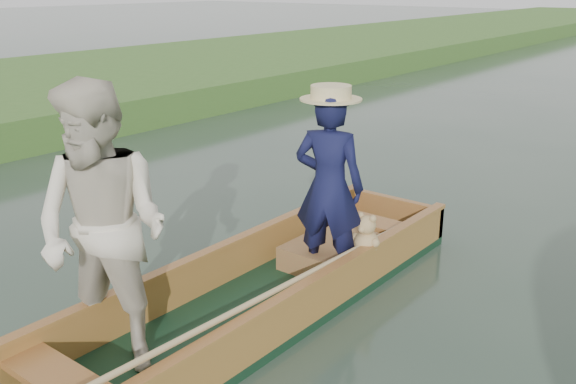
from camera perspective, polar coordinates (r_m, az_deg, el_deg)
The scene contains 2 objects.
ground at distance 5.31m, azimuth -4.11°, elevation -11.40°, with size 120.00×120.00×0.00m, color #283D30.
punt at distance 4.84m, azimuth -7.32°, elevation -4.84°, with size 1.38×5.03×2.06m.
Camera 1 is at (3.15, -3.37, 2.63)m, focal length 40.00 mm.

